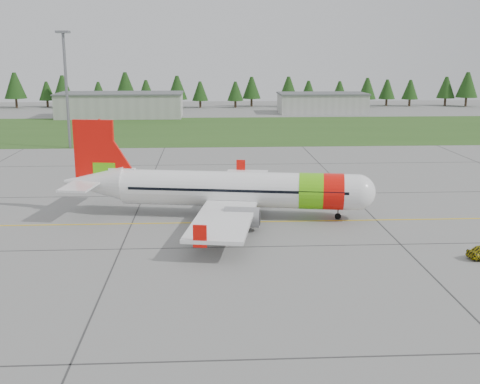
{
  "coord_description": "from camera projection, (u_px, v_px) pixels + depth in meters",
  "views": [
    {
      "loc": [
        -7.24,
        -50.7,
        16.94
      ],
      "look_at": [
        -4.1,
        7.28,
        3.32
      ],
      "focal_mm": 45.0,
      "sensor_mm": 36.0,
      "label": 1
    }
  ],
  "objects": [
    {
      "name": "floodlight_mast",
      "position": [
        67.0,
        92.0,
        105.96
      ],
      "size": [
        0.5,
        0.5,
        20.0
      ],
      "primitive_type": "cylinder",
      "color": "slate",
      "rests_on": "ground"
    },
    {
      "name": "treeline",
      "position": [
        230.0,
        91.0,
        186.56
      ],
      "size": [
        160.0,
        8.0,
        10.0
      ],
      "primitive_type": null,
      "color": "#1C3F14",
      "rests_on": "ground"
    },
    {
      "name": "ground",
      "position": [
        290.0,
        246.0,
        53.54
      ],
      "size": [
        320.0,
        320.0,
        0.0
      ],
      "primitive_type": "plane",
      "color": "gray",
      "rests_on": "ground"
    },
    {
      "name": "taxi_guideline",
      "position": [
        280.0,
        221.0,
        61.31
      ],
      "size": [
        120.0,
        0.25,
        0.02
      ],
      "primitive_type": "cube",
      "color": "gold",
      "rests_on": "ground"
    },
    {
      "name": "grass_strip",
      "position": [
        240.0,
        130.0,
        133.25
      ],
      "size": [
        320.0,
        50.0,
        0.03
      ],
      "primitive_type": "cube",
      "color": "#30561E",
      "rests_on": "ground"
    },
    {
      "name": "hangar_west",
      "position": [
        121.0,
        106.0,
        158.21
      ],
      "size": [
        32.0,
        14.0,
        6.0
      ],
      "primitive_type": "cube",
      "color": "#A8A8A3",
      "rests_on": "ground"
    },
    {
      "name": "hangar_east",
      "position": [
        322.0,
        104.0,
        168.98
      ],
      "size": [
        24.0,
        12.0,
        5.2
      ],
      "primitive_type": "cube",
      "color": "#A8A8A3",
      "rests_on": "ground"
    },
    {
      "name": "aircraft",
      "position": [
        231.0,
        189.0,
        62.75
      ],
      "size": [
        32.78,
        30.57,
        9.98
      ],
      "rotation": [
        0.0,
        0.0,
        -0.17
      ],
      "color": "white",
      "rests_on": "ground"
    },
    {
      "name": "service_van",
      "position": [
        100.0,
        143.0,
        97.53
      ],
      "size": [
        2.1,
        2.05,
        4.81
      ],
      "primitive_type": "imported",
      "rotation": [
        0.0,
        0.0,
        0.33
      ],
      "color": "silver",
      "rests_on": "ground"
    }
  ]
}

